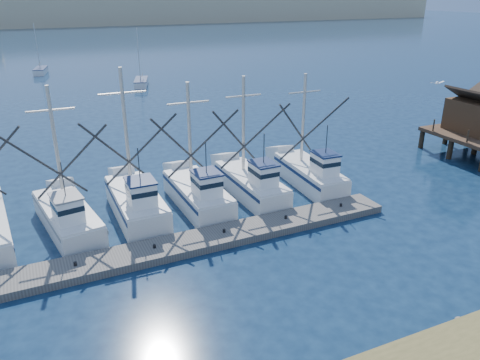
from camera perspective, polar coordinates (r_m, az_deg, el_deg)
name	(u,v)px	position (r m, az deg, el deg)	size (l,w,h in m)	color
ground	(352,289)	(23.17, 13.55, -12.81)	(500.00, 500.00, 0.00)	#0B1C34
floating_dock	(117,260)	(25.09, -14.80, -9.41)	(32.73, 2.18, 0.44)	#5D5954
dune_ridge	(49,11)	(225.11, -22.24, 18.56)	(360.00, 60.00, 10.00)	tan
trawler_fleet	(82,212)	(29.06, -18.72, -3.70)	(32.21, 9.33, 9.22)	silver
sailboat_near	(141,82)	(71.47, -11.95, 11.57)	(3.23, 5.89, 8.10)	silver
sailboat_far	(41,71)	(87.26, -23.12, 12.16)	(2.64, 5.49, 8.10)	silver
flying_gull	(437,83)	(36.98, 22.91, 10.85)	(1.26, 0.23, 0.23)	white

